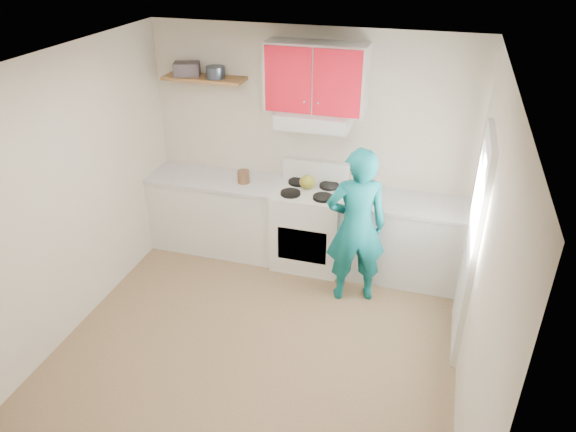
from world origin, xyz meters
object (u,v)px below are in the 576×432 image
(crock, at_px, (244,178))
(tin, at_px, (216,72))
(person, at_px, (356,227))
(stove, at_px, (309,227))
(kettle, at_px, (307,182))

(crock, bearing_deg, tin, 153.47)
(tin, xyz_separation_m, person, (1.71, -0.67, -1.26))
(stove, height_order, kettle, kettle)
(crock, bearing_deg, kettle, 4.98)
(tin, xyz_separation_m, kettle, (1.06, -0.10, -1.10))
(crock, distance_m, person, 1.47)
(stove, relative_size, person, 0.55)
(kettle, bearing_deg, stove, -66.97)
(stove, bearing_deg, tin, 171.99)
(person, bearing_deg, stove, -58.65)
(kettle, distance_m, crock, 0.73)
(stove, distance_m, kettle, 0.54)
(crock, bearing_deg, stove, 0.82)
(kettle, bearing_deg, person, -58.89)
(person, bearing_deg, crock, -38.50)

